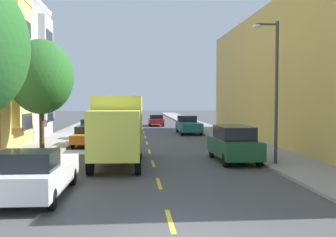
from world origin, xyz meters
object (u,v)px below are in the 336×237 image
street_lamp (274,82)px  parked_pickup_white (36,174)px  parked_sedan_burgundy (105,122)px  moving_red_sedan (156,120)px  street_tree_second (41,77)px  parked_pickup_teal (188,125)px  parked_sedan_black (111,118)px  parked_suv_forest (234,143)px  delivery_box_truck (119,126)px  parked_pickup_silver (94,129)px  parked_sedan_orange (88,136)px

street_lamp → parked_pickup_white: 12.20m
parked_sedan_burgundy → moving_red_sedan: 7.36m
parked_sedan_burgundy → street_tree_second: bearing=-95.1°
parked_pickup_teal → parked_pickup_white: same height
street_tree_second → parked_pickup_teal: street_tree_second is taller
street_tree_second → parked_sedan_black: bearing=86.2°
moving_red_sedan → parked_pickup_white: bearing=-99.4°
street_lamp → moving_red_sedan: bearing=97.5°
street_tree_second → parked_pickup_teal: 18.71m
parked_sedan_burgundy → parked_suv_forest: parked_suv_forest is taller
street_tree_second → parked_suv_forest: size_ratio=1.39×
street_tree_second → parked_sedan_burgundy: bearing=84.9°
delivery_box_truck → moving_red_sedan: delivery_box_truck is taller
parked_pickup_teal → parked_sedan_burgundy: (-8.68, 7.85, -0.08)m
parked_pickup_teal → moving_red_sedan: (-2.52, 11.89, -0.08)m
parked_pickup_teal → parked_sedan_black: bearing=115.3°
parked_suv_forest → moving_red_sedan: bearing=95.0°
parked_sedan_burgundy → parked_suv_forest: 27.11m
parked_pickup_white → parked_suv_forest: 11.35m
delivery_box_truck → parked_pickup_white: bearing=-109.4°
delivery_box_truck → parked_sedan_black: delivery_box_truck is taller
street_tree_second → parked_pickup_white: size_ratio=1.26×
parked_pickup_white → parked_pickup_silver: size_ratio=1.00×
street_tree_second → parked_suv_forest: bearing=-15.3°
parked_suv_forest → parked_sedan_black: bearing=103.5°
parked_sedan_burgundy → parked_pickup_silver: bearing=-90.2°
moving_red_sedan → street_lamp: bearing=-82.5°
delivery_box_truck → parked_pickup_silver: size_ratio=1.47×
street_lamp → delivery_box_truck: street_lamp is taller
parked_pickup_white → parked_pickup_teal: bearing=70.9°
parked_pickup_teal → parked_sedan_burgundy: size_ratio=1.18×
parked_sedan_burgundy → street_lamp: bearing=-69.3°
delivery_box_truck → parked_sedan_burgundy: bearing=95.7°
parked_pickup_teal → parked_sedan_burgundy: 11.71m
parked_pickup_teal → parked_pickup_silver: bearing=-154.3°
parked_sedan_black → parked_sedan_burgundy: same height
delivery_box_truck → parked_sedan_orange: bearing=107.2°
street_tree_second → delivery_box_truck: size_ratio=0.86×
parked_suv_forest → parked_pickup_silver: bearing=122.8°
parked_sedan_burgundy → parked_suv_forest: (8.74, -25.66, 0.24)m
street_lamp → parked_pickup_teal: 19.83m
moving_red_sedan → delivery_box_truck: bearing=-96.9°
street_tree_second → parked_pickup_white: street_tree_second is taller
parked_suv_forest → moving_red_sedan: (-2.58, 29.70, -0.24)m
parked_sedan_black → parked_pickup_silver: 22.26m
delivery_box_truck → parked_pickup_silver: delivery_box_truck is taller
street_tree_second → parked_sedan_black: 33.21m
delivery_box_truck → street_tree_second: bearing=147.0°
parked_pickup_silver → parked_suv_forest: bearing=-57.2°
parked_pickup_silver → parked_sedan_black: bearing=89.5°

